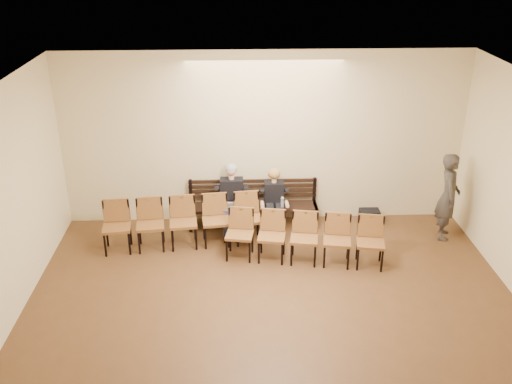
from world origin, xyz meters
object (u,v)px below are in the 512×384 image
seated_man (232,198)px  chair_row_front (183,223)px  seated_woman (274,203)px  water_bottle (282,208)px  passerby (449,190)px  bench (253,216)px  bag (369,217)px  laptop (233,206)px  chair_row_back (304,239)px

seated_man → chair_row_front: 1.14m
seated_woman → chair_row_front: bearing=-159.8°
water_bottle → passerby: size_ratio=0.11×
bench → water_bottle: bearing=-30.8°
seated_man → bag: (2.82, 0.13, -0.54)m
seated_woman → passerby: (3.31, -0.48, 0.43)m
seated_man → laptop: (0.03, -0.16, -0.11)m
laptop → seated_man: bearing=101.7°
bag → passerby: (1.33, -0.61, 0.85)m
seated_man → laptop: size_ratio=4.04×
bench → seated_man: (-0.43, -0.12, 0.46)m
bench → seated_woman: size_ratio=2.30×
laptop → passerby: 4.16m
laptop → chair_row_back: chair_row_back is taller
water_bottle → laptop: bearing=176.5°
passerby → seated_man: bearing=98.7°
laptop → water_bottle: size_ratio=1.54×
bench → water_bottle: (0.56, -0.33, 0.33)m
bag → passerby: bearing=-24.6°
seated_man → chair_row_front: bearing=-144.8°
seated_man → bag: size_ratio=3.41×
chair_row_front → seated_man: bearing=29.1°
laptop → passerby: size_ratio=0.17×
laptop → chair_row_front: chair_row_front is taller
bag → chair_row_front: bearing=-168.3°
bench → water_bottle: 0.73m
bench → chair_row_back: bearing=-58.7°
chair_row_back → bench: bearing=131.0°
laptop → passerby: (4.12, -0.32, 0.42)m
seated_man → passerby: 4.19m
seated_woman → water_bottle: (0.15, -0.21, -0.01)m
bag → passerby: passerby is taller
water_bottle → passerby: 3.20m
chair_row_front → passerby: bearing=-4.2°
seated_man → chair_row_front: seated_man is taller
bench → bag: bench is taller
passerby → chair_row_back: 3.02m
laptop → chair_row_back: (1.26, -1.15, -0.11)m
laptop → chair_row_back: 1.71m
seated_man → laptop: seated_man is taller
bag → chair_row_front: 3.83m
seated_woman → passerby: passerby is taller
seated_man → chair_row_front: (-0.92, -0.65, -0.20)m
bench → seated_woman: 0.55m
seated_man → water_bottle: 1.02m
bench → passerby: size_ratio=1.30×
seated_man → chair_row_back: bearing=-45.2°
seated_woman → passerby: size_ratio=0.57×
seated_man → seated_woman: size_ratio=1.21×
laptop → bag: bearing=6.6°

